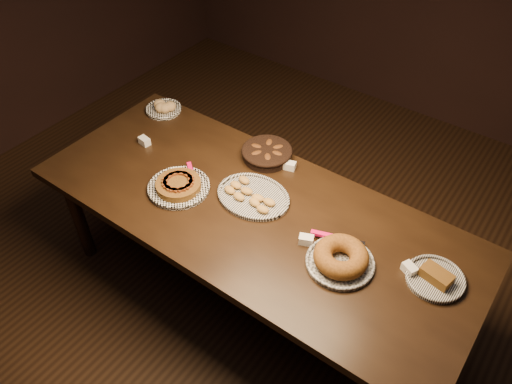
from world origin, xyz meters
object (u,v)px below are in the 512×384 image
Objects in this scene: buffet_table at (252,218)px; bundt_cake_plate at (341,258)px; apple_tart_plate at (179,186)px; madeleine_platter at (252,196)px.

buffet_table is 0.57m from bundt_cake_plate.
apple_tart_plate is 0.40m from madeleine_platter.
buffet_table is 5.92× the size of madeleine_platter.
bundt_cake_plate is at bearing 18.70° from apple_tart_plate.
buffet_table is 0.12m from madeleine_platter.
apple_tart_plate is (-0.40, -0.12, 0.10)m from buffet_table.
apple_tart_plate reaches higher than buffet_table.
apple_tart_plate reaches higher than madeleine_platter.
buffet_table is at bearing -71.66° from madeleine_platter.
bundt_cake_plate is (0.60, -0.12, 0.03)m from madeleine_platter.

